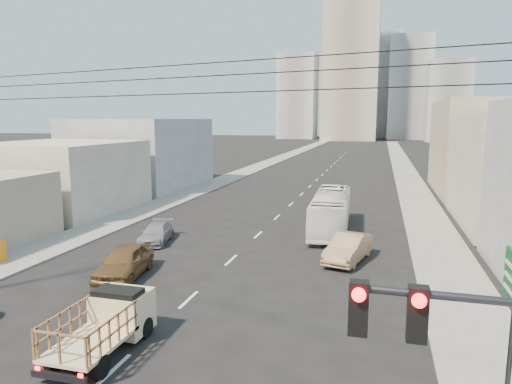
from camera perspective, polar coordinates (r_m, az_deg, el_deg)
The scene contains 17 objects.
sidewalk_left at distance 82.66m, azimuth 1.38°, elevation 3.60°, with size 3.50×180.00×0.12m, color gray.
sidewalk_right at distance 80.35m, azimuth 17.90°, elevation 3.01°, with size 3.50×180.00×0.12m, color gray.
lane_dashes at distance 63.88m, azimuth 7.96°, elevation 1.84°, with size 0.15×104.00×0.01m.
flatbed_pickup at distance 17.20m, azimuth -18.33°, elevation -14.98°, with size 1.95×4.41×1.90m.
city_bus at distance 33.30m, azimuth 9.35°, elevation -2.35°, with size 2.41×10.31×2.87m, color white.
sedan_brown at distance 24.38m, azimuth -16.16°, elevation -8.39°, with size 1.90×4.73×1.61m, color brown.
sedan_tan at distance 26.56m, azimuth 11.47°, elevation -6.86°, with size 1.61×4.62×1.52m, color #987B59.
sedan_grey at distance 30.66m, azimuth -12.37°, elevation -5.04°, with size 1.68×4.13×1.20m, color gray.
overhead_wires at distance 13.94m, azimuth -20.35°, elevation 12.61°, with size 23.01×5.02×0.72m.
bldg_right_far at distance 55.27m, azimuth 27.90°, elevation 4.96°, with size 12.00×16.00×10.00m, color gray.
bldg_left_mid at distance 43.60m, azimuth -23.14°, elevation 1.81°, with size 11.00×12.00×6.00m, color #AEA18C.
bldg_left_far at distance 56.22m, azimuth -14.11°, elevation 4.77°, with size 12.00×16.00×8.00m, color gray.
high_rise_tower at distance 181.61m, azimuth 11.84°, elevation 15.88°, with size 20.00×20.00×60.00m, color gray.
midrise_ne at distance 195.49m, azimuth 18.62°, elevation 12.16°, with size 16.00×16.00×40.00m, color gray.
midrise_nw at distance 193.10m, azimuth 5.23°, elevation 11.74°, with size 15.00×15.00×34.00m, color gray.
midrise_back at distance 210.34m, azimuth 15.07°, elevation 12.62°, with size 18.00×18.00×44.00m, color gray.
midrise_east at distance 176.35m, azimuth 22.83°, elevation 10.36°, with size 14.00×14.00×28.00m, color gray.
Camera 1 is at (8.01, -9.87, 7.98)m, focal length 32.00 mm.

